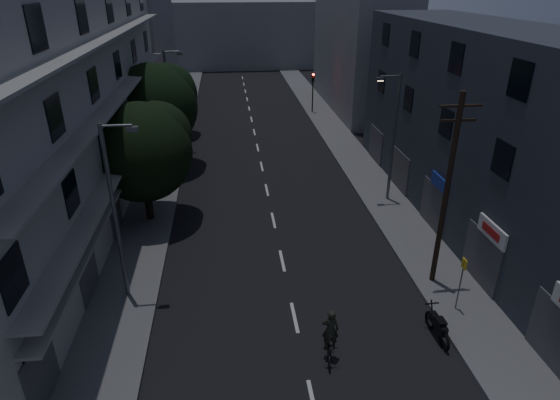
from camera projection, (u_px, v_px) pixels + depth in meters
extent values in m
plane|color=black|center=(261.00, 164.00, 36.69)|extent=(160.00, 160.00, 0.00)
cube|color=#565659|center=(164.00, 167.00, 35.89)|extent=(3.00, 90.00, 0.15)
cube|color=#565659|center=(354.00, 159.00, 37.43)|extent=(3.00, 90.00, 0.15)
cube|color=beige|center=(295.00, 317.00, 20.08)|extent=(0.15, 2.00, 0.01)
cube|color=beige|center=(282.00, 261.00, 24.12)|extent=(0.15, 2.00, 0.01)
cube|color=beige|center=(273.00, 220.00, 28.16)|extent=(0.15, 2.00, 0.01)
cube|color=beige|center=(267.00, 190.00, 32.20)|extent=(0.15, 2.00, 0.01)
cube|color=beige|center=(262.00, 166.00, 36.24)|extent=(0.15, 2.00, 0.01)
cube|color=beige|center=(258.00, 147.00, 40.28)|extent=(0.15, 2.00, 0.01)
cube|color=beige|center=(254.00, 132.00, 44.32)|extent=(0.15, 2.00, 0.01)
cube|color=beige|center=(251.00, 119.00, 48.36)|extent=(0.15, 2.00, 0.01)
cube|color=beige|center=(249.00, 108.00, 52.40)|extent=(0.15, 2.00, 0.01)
cube|color=beige|center=(247.00, 99.00, 56.43)|extent=(0.15, 2.00, 0.01)
cube|color=beige|center=(245.00, 91.00, 60.47)|extent=(0.15, 2.00, 0.01)
cube|color=beige|center=(244.00, 84.00, 64.51)|extent=(0.15, 2.00, 0.01)
cube|color=beige|center=(242.00, 78.00, 68.55)|extent=(0.15, 2.00, 0.01)
cube|color=#9F9F9A|center=(55.00, 100.00, 26.17)|extent=(6.00, 36.00, 14.00)
cube|color=black|center=(37.00, 359.00, 15.16)|extent=(0.06, 1.60, 1.60)
cube|color=black|center=(85.00, 259.00, 20.55)|extent=(0.06, 1.60, 1.60)
cube|color=black|center=(113.00, 201.00, 25.93)|extent=(0.06, 1.60, 1.60)
cube|color=black|center=(132.00, 163.00, 31.32)|extent=(0.06, 1.60, 1.60)
cube|color=black|center=(145.00, 136.00, 36.71)|extent=(0.06, 1.60, 1.60)
cube|color=black|center=(155.00, 116.00, 42.09)|extent=(0.06, 1.60, 1.60)
cube|color=black|center=(13.00, 277.00, 13.79)|extent=(0.06, 1.60, 1.60)
cube|color=black|center=(71.00, 193.00, 19.18)|extent=(0.06, 1.60, 1.60)
cube|color=black|center=(104.00, 146.00, 24.56)|extent=(0.06, 1.60, 1.60)
cube|color=black|center=(125.00, 116.00, 29.95)|extent=(0.06, 1.60, 1.60)
cube|color=black|center=(140.00, 95.00, 35.33)|extent=(0.06, 1.60, 1.60)
cube|color=black|center=(150.00, 80.00, 40.72)|extent=(0.06, 1.60, 1.60)
cube|color=black|center=(55.00, 117.00, 17.80)|extent=(0.06, 1.60, 1.60)
cube|color=black|center=(94.00, 85.00, 23.19)|extent=(0.06, 1.60, 1.60)
cube|color=black|center=(118.00, 65.00, 28.58)|extent=(0.06, 1.60, 1.60)
cube|color=black|center=(134.00, 51.00, 33.96)|extent=(0.06, 1.60, 1.60)
cube|color=black|center=(146.00, 41.00, 39.35)|extent=(0.06, 1.60, 1.60)
cube|color=black|center=(36.00, 28.00, 16.43)|extent=(0.06, 1.60, 1.60)
cube|color=black|center=(82.00, 16.00, 21.82)|extent=(0.06, 1.60, 1.60)
cube|color=black|center=(109.00, 8.00, 27.20)|extent=(0.06, 1.60, 1.60)
cube|color=black|center=(128.00, 4.00, 32.59)|extent=(0.06, 1.60, 1.60)
cube|color=black|center=(141.00, 0.00, 37.98)|extent=(0.06, 1.60, 1.60)
cube|color=gray|center=(127.00, 149.00, 27.82)|extent=(1.00, 32.40, 0.12)
cube|color=gray|center=(119.00, 95.00, 26.45)|extent=(1.00, 32.40, 0.12)
cube|color=gray|center=(110.00, 36.00, 25.08)|extent=(1.00, 32.40, 0.12)
cube|color=gray|center=(127.00, 163.00, 28.19)|extent=(0.80, 32.40, 0.12)
cube|color=#424247|center=(41.00, 373.00, 15.42)|extent=(0.06, 2.40, 2.40)
cube|color=#424247|center=(88.00, 271.00, 20.81)|extent=(0.06, 2.40, 2.40)
cube|color=#424247|center=(115.00, 211.00, 26.19)|extent=(0.06, 2.40, 2.40)
cube|color=#424247|center=(133.00, 171.00, 31.58)|extent=(0.06, 2.40, 2.40)
cube|color=#424247|center=(146.00, 143.00, 36.96)|extent=(0.06, 2.40, 2.40)
cube|color=#424247|center=(155.00, 122.00, 42.35)|extent=(0.06, 2.40, 2.40)
cube|color=#2B2F3A|center=(492.00, 133.00, 25.69)|extent=(6.00, 28.00, 11.00)
cube|color=black|center=(503.00, 159.00, 19.65)|extent=(0.06, 1.40, 1.50)
cube|color=black|center=(446.00, 123.00, 24.59)|extent=(0.06, 1.40, 1.50)
cube|color=black|center=(408.00, 99.00, 29.53)|extent=(0.06, 1.40, 1.50)
cube|color=black|center=(382.00, 82.00, 34.46)|extent=(0.06, 1.40, 1.50)
cube|color=black|center=(520.00, 80.00, 18.24)|extent=(0.06, 1.40, 1.50)
cube|color=black|center=(456.00, 58.00, 23.18)|extent=(0.06, 1.40, 1.50)
cube|color=black|center=(415.00, 44.00, 28.11)|extent=(0.06, 1.40, 1.50)
cube|color=black|center=(386.00, 34.00, 33.05)|extent=(0.06, 1.40, 1.50)
cube|color=#424247|center=(557.00, 340.00, 16.82)|extent=(0.06, 3.00, 2.60)
cube|color=#424247|center=(481.00, 258.00, 21.75)|extent=(0.06, 3.00, 2.60)
cube|color=#424247|center=(433.00, 206.00, 26.69)|extent=(0.06, 3.00, 2.60)
cube|color=#424247|center=(400.00, 171.00, 31.63)|extent=(0.06, 3.00, 2.60)
cube|color=#424247|center=(376.00, 145.00, 36.56)|extent=(0.06, 3.00, 2.60)
cube|color=silver|center=(492.00, 232.00, 20.57)|extent=(0.12, 2.20, 0.80)
cube|color=#B21414|center=(491.00, 232.00, 20.56)|extent=(0.02, 1.40, 0.36)
cube|color=navy|center=(440.00, 183.00, 25.50)|extent=(0.12, 2.00, 0.70)
cube|color=slate|center=(138.00, 29.00, 52.67)|extent=(6.00, 20.00, 16.00)
cube|color=slate|center=(359.00, 47.00, 50.40)|extent=(6.00, 20.00, 13.00)
cube|color=slate|center=(239.00, 35.00, 74.94)|extent=(24.00, 8.00, 10.00)
cylinder|color=black|center=(147.00, 189.00, 27.32)|extent=(0.44, 0.44, 3.79)
sphere|color=black|center=(142.00, 152.00, 26.34)|extent=(5.68, 5.68, 5.68)
sphere|color=black|center=(157.00, 136.00, 26.76)|extent=(3.98, 3.98, 3.98)
sphere|color=black|center=(126.00, 149.00, 25.58)|extent=(3.69, 3.69, 3.69)
cylinder|color=black|center=(158.00, 140.00, 34.96)|extent=(0.44, 0.44, 4.17)
sphere|color=black|center=(154.00, 107.00, 33.89)|extent=(6.28, 6.28, 6.28)
sphere|color=black|center=(167.00, 94.00, 34.35)|extent=(4.40, 4.40, 4.40)
sphere|color=black|center=(141.00, 103.00, 33.04)|extent=(4.08, 4.08, 4.08)
cylinder|color=black|center=(169.00, 117.00, 42.48)|extent=(0.44, 0.44, 3.32)
sphere|color=black|center=(167.00, 95.00, 41.62)|extent=(4.96, 4.96, 4.96)
sphere|color=black|center=(175.00, 86.00, 41.99)|extent=(3.47, 3.47, 3.47)
sphere|color=black|center=(159.00, 92.00, 40.95)|extent=(3.23, 3.23, 3.23)
cylinder|color=black|center=(313.00, 97.00, 49.82)|extent=(0.12, 0.12, 3.20)
cube|color=black|center=(313.00, 78.00, 48.94)|extent=(0.28, 0.22, 0.90)
sphere|color=#FF0C05|center=(313.00, 75.00, 48.67)|extent=(0.22, 0.22, 0.22)
sphere|color=#3F330C|center=(313.00, 77.00, 48.80)|extent=(0.22, 0.22, 0.22)
sphere|color=black|center=(313.00, 80.00, 48.92)|extent=(0.22, 0.22, 0.22)
cylinder|color=black|center=(189.00, 99.00, 49.11)|extent=(0.12, 0.12, 3.20)
cube|color=black|center=(187.00, 79.00, 48.23)|extent=(0.28, 0.22, 0.90)
sphere|color=#FF0C05|center=(187.00, 76.00, 47.96)|extent=(0.22, 0.22, 0.22)
sphere|color=#3F330C|center=(187.00, 79.00, 48.09)|extent=(0.22, 0.22, 0.22)
sphere|color=black|center=(188.00, 82.00, 48.21)|extent=(0.22, 0.22, 0.22)
cylinder|color=slate|center=(115.00, 216.00, 19.62)|extent=(0.18, 0.18, 8.00)
cylinder|color=slate|center=(116.00, 126.00, 18.01)|extent=(1.20, 0.10, 0.10)
cube|color=slate|center=(132.00, 129.00, 18.13)|extent=(0.45, 0.25, 0.18)
cube|color=#4C4C4C|center=(133.00, 131.00, 18.18)|extent=(0.35, 0.18, 0.04)
cylinder|color=#56595D|center=(393.00, 140.00, 28.91)|extent=(0.18, 0.18, 8.00)
cylinder|color=#56595D|center=(390.00, 76.00, 27.18)|extent=(1.20, 0.10, 0.10)
cube|color=#56595D|center=(380.00, 79.00, 27.18)|extent=(0.45, 0.25, 0.18)
cube|color=#FFD88C|center=(380.00, 81.00, 27.22)|extent=(0.35, 0.18, 0.04)
cylinder|color=#515458|center=(169.00, 102.00, 37.91)|extent=(0.18, 0.18, 8.00)
cylinder|color=#515458|center=(172.00, 51.00, 36.30)|extent=(1.20, 0.10, 0.10)
cube|color=#515458|center=(180.00, 53.00, 36.43)|extent=(0.45, 0.25, 0.18)
cube|color=#4C4C4C|center=(180.00, 55.00, 36.47)|extent=(0.35, 0.18, 0.04)
cylinder|color=black|center=(446.00, 194.00, 20.44)|extent=(0.24, 0.24, 9.00)
cube|color=black|center=(461.00, 106.00, 18.77)|extent=(1.80, 0.10, 0.10)
cube|color=black|center=(458.00, 120.00, 19.03)|extent=(1.50, 0.10, 0.10)
cylinder|color=#595B60|center=(460.00, 285.00, 19.87)|extent=(0.06, 0.06, 2.50)
cube|color=yellow|center=(464.00, 264.00, 19.42)|extent=(0.05, 0.35, 0.45)
torus|color=black|center=(444.00, 342.00, 18.28)|extent=(0.14, 0.77, 0.77)
torus|color=black|center=(430.00, 320.00, 19.44)|extent=(0.14, 0.77, 0.77)
cube|color=black|center=(438.00, 324.00, 18.71)|extent=(0.31, 1.20, 0.38)
cube|color=black|center=(441.00, 321.00, 18.45)|extent=(0.34, 0.50, 0.11)
cylinder|color=black|center=(432.00, 311.00, 19.18)|extent=(0.08, 0.47, 0.91)
cube|color=black|center=(432.00, 303.00, 19.14)|extent=(0.60, 0.06, 0.04)
imported|color=black|center=(329.00, 347.00, 17.81)|extent=(0.90, 1.82, 0.92)
imported|color=black|center=(330.00, 330.00, 17.43)|extent=(0.70, 0.53, 1.75)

